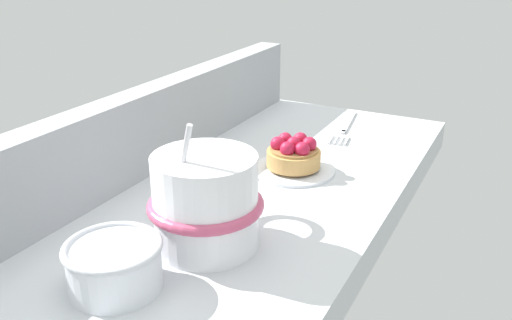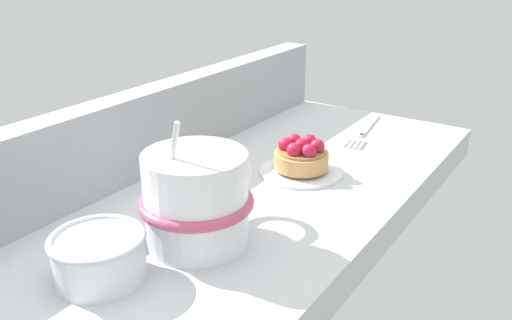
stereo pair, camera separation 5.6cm
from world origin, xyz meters
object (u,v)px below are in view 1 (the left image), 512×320
(dessert_plate, at_px, (293,169))
(dessert_fork, at_px, (346,127))
(sugar_bowl, at_px, (114,264))
(raspberry_tart, at_px, (294,154))
(coffee_mug, at_px, (207,201))

(dessert_plate, relative_size, dessert_fork, 0.64)
(dessert_plate, relative_size, sugar_bowl, 1.26)
(raspberry_tart, distance_m, sugar_bowl, 0.28)
(coffee_mug, xyz_separation_m, sugar_bowl, (-0.09, 0.03, -0.02))
(dessert_plate, height_order, raspberry_tart, raspberry_tart)
(dessert_fork, height_order, sugar_bowl, sugar_bowl)
(coffee_mug, height_order, sugar_bowl, coffee_mug)
(dessert_plate, xyz_separation_m, sugar_bowl, (-0.28, 0.03, 0.02))
(dessert_plate, relative_size, coffee_mug, 0.73)
(coffee_mug, distance_m, sugar_bowl, 0.10)
(dessert_fork, bearing_deg, dessert_plate, 178.36)
(dessert_plate, distance_m, dessert_fork, 0.18)
(raspberry_tart, relative_size, dessert_fork, 0.42)
(dessert_plate, bearing_deg, raspberry_tart, -170.60)
(dessert_plate, xyz_separation_m, dessert_fork, (0.18, -0.01, -0.00))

